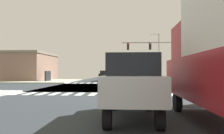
# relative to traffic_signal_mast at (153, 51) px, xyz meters

# --- Properties ---
(ground) EXTENTS (90.00, 90.00, 0.05)m
(ground) POSITION_rel_traffic_signal_mast_xyz_m (-5.73, -7.43, -4.77)
(ground) COLOR #2B3136
(sidewalk_corner_ne) EXTENTS (12.00, 12.00, 0.14)m
(sidewalk_corner_ne) POSITION_rel_traffic_signal_mast_xyz_m (7.27, 4.57, -4.67)
(sidewalk_corner_ne) COLOR #B2ADA3
(sidewalk_corner_ne) RESTS_ON ground
(sidewalk_corner_nw) EXTENTS (12.00, 12.00, 0.14)m
(sidewalk_corner_nw) POSITION_rel_traffic_signal_mast_xyz_m (-18.73, 4.57, -4.67)
(sidewalk_corner_nw) COLOR #AEB49C
(sidewalk_corner_nw) RESTS_ON ground
(crosswalk_near) EXTENTS (13.50, 2.00, 0.01)m
(crosswalk_near) POSITION_rel_traffic_signal_mast_xyz_m (-5.98, -14.73, -4.74)
(crosswalk_near) COLOR white
(crosswalk_near) RESTS_ON ground
(crosswalk_far) EXTENTS (13.50, 2.00, 0.01)m
(crosswalk_far) POSITION_rel_traffic_signal_mast_xyz_m (-5.98, -0.13, -4.74)
(crosswalk_far) COLOR white
(crosswalk_far) RESTS_ON ground
(traffic_signal_mast) EXTENTS (7.61, 0.55, 6.37)m
(traffic_signal_mast) POSITION_rel_traffic_signal_mast_xyz_m (0.00, 0.00, 0.00)
(traffic_signal_mast) COLOR gray
(traffic_signal_mast) RESTS_ON ground
(street_lamp) EXTENTS (1.78, 0.32, 8.97)m
(street_lamp) POSITION_rel_traffic_signal_mast_xyz_m (2.15, 9.53, 0.55)
(street_lamp) COLOR gray
(street_lamp) RESTS_ON ground
(bank_building) EXTENTS (14.71, 10.91, 5.25)m
(bank_building) POSITION_rel_traffic_signal_mast_xyz_m (-25.08, 7.94, -2.11)
(bank_building) COLOR #856657
(bank_building) RESTS_ON ground
(suv_nearside_1) EXTENTS (1.96, 4.60, 2.34)m
(suv_nearside_1) POSITION_rel_traffic_signal_mast_xyz_m (-3.73, -22.73, -3.35)
(suv_nearside_1) COLOR black
(suv_nearside_1) RESTS_ON ground
(sedan_farside_1) EXTENTS (1.80, 4.30, 1.88)m
(sedan_farside_1) POSITION_rel_traffic_signal_mast_xyz_m (-7.73, 6.68, -3.63)
(sedan_farside_1) COLOR black
(sedan_farside_1) RESTS_ON ground
(suv_crossing_2) EXTENTS (4.60, 1.96, 2.34)m
(suv_crossing_2) POSITION_rel_traffic_signal_mast_xyz_m (3.49, -10.93, -3.35)
(suv_crossing_2) COLOR black
(suv_crossing_2) RESTS_ON ground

